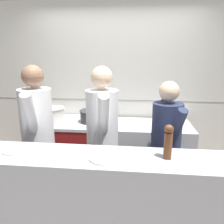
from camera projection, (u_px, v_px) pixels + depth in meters
wall_back_tiled at (118, 90)px, 3.38m from camera, size 8.00×0.06×2.60m
oven_range at (77, 150)px, 3.28m from camera, size 1.14×0.71×0.90m
prep_counter at (152, 154)px, 3.17m from camera, size 1.05×0.65×0.89m
pass_counter at (99, 208)px, 1.97m from camera, size 2.61×0.45×1.02m
stock_pot at (53, 114)px, 3.12m from camera, size 0.34×0.34×0.20m
sauce_pot at (91, 116)px, 3.10m from camera, size 0.33×0.33×0.17m
chefs_knife at (163, 129)px, 2.87m from camera, size 0.32×0.20×0.02m
plated_dish_main at (15, 150)px, 1.94m from camera, size 0.23×0.23×0.02m
plated_dish_appetiser at (104, 158)px, 1.79m from camera, size 0.25×0.25×0.02m
pepper_mill at (168, 141)px, 1.76m from camera, size 0.07×0.07×0.29m
chef_head_cook at (38, 135)px, 2.46m from camera, size 0.42×0.76×1.74m
chef_sous at (103, 136)px, 2.43m from camera, size 0.41×0.76×1.73m
chef_line at (166, 145)px, 2.40m from camera, size 0.41×0.68×1.58m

